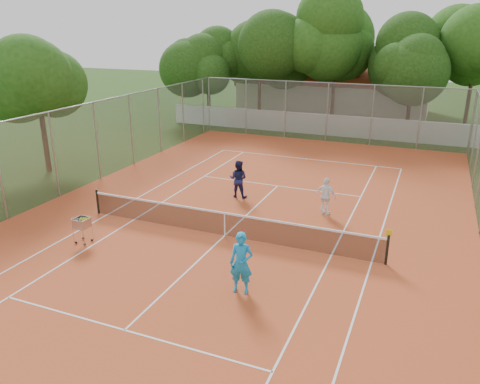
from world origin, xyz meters
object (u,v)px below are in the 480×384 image
at_px(clubhouse, 335,88).
at_px(player_far_right, 326,196).
at_px(tennis_net, 225,224).
at_px(player_far_left, 238,179).
at_px(player_near, 241,263).
at_px(ball_hopper, 83,229).

xyz_separation_m(clubhouse, player_far_right, (5.04, -25.36, -1.37)).
distance_m(tennis_net, player_far_left, 4.37).
bearing_deg(player_near, ball_hopper, 164.43).
bearing_deg(clubhouse, tennis_net, -86.05).
bearing_deg(clubhouse, player_near, -82.79).
distance_m(player_far_left, player_far_right, 4.28).
height_order(player_far_left, player_far_right, player_far_left).
bearing_deg(ball_hopper, player_near, -2.75).
height_order(player_near, ball_hopper, player_near).
xyz_separation_m(tennis_net, ball_hopper, (-4.55, -2.58, 0.05)).
bearing_deg(player_far_right, clubhouse, -63.31).
bearing_deg(ball_hopper, player_far_right, 44.05).
bearing_deg(tennis_net, player_near, -58.61).
height_order(tennis_net, player_far_right, player_far_right).
relative_size(clubhouse, player_far_right, 10.17).
height_order(clubhouse, player_far_left, clubhouse).
bearing_deg(player_far_left, tennis_net, 101.98).
xyz_separation_m(tennis_net, player_near, (2.11, -3.45, 0.47)).
xyz_separation_m(player_far_right, ball_hopper, (-7.59, -6.21, -0.27)).
relative_size(tennis_net, player_near, 6.17).
bearing_deg(ball_hopper, tennis_net, 34.26).
bearing_deg(player_near, player_far_left, 105.39).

